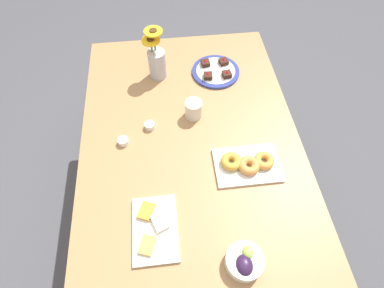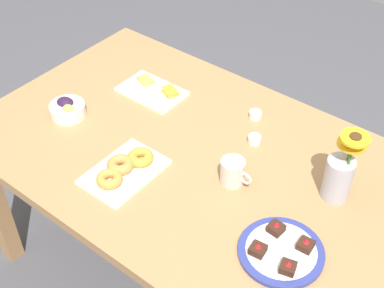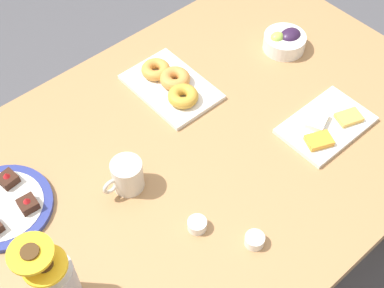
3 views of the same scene
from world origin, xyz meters
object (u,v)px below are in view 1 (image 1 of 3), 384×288
jam_cup_honey (123,141)px  dessert_plate (216,71)px  coffee_mug (193,109)px  croissant_platter (247,164)px  flower_vase (157,61)px  grape_bowl (244,261)px  jam_cup_berry (150,125)px  cheese_platter (154,228)px  dining_table (192,159)px

jam_cup_honey → dessert_plate: (0.41, -0.49, -0.00)m
coffee_mug → croissant_platter: size_ratio=0.42×
flower_vase → jam_cup_honey: bearing=157.1°
grape_bowl → croissant_platter: grape_bowl is taller
jam_cup_berry → flower_vase: 0.36m
jam_cup_honey → flower_vase: bearing=-22.9°
coffee_mug → croissant_platter: coffee_mug is taller
cheese_platter → jam_cup_berry: size_ratio=5.42×
jam_cup_honey → jam_cup_berry: size_ratio=1.00×
grape_bowl → jam_cup_berry: size_ratio=2.80×
dining_table → jam_cup_berry: size_ratio=33.33×
grape_bowl → dessert_plate: grape_bowl is taller
croissant_platter → jam_cup_honey: bearing=70.9°
jam_cup_honey → flower_vase: flower_vase is taller
coffee_mug → flower_vase: (0.30, 0.15, 0.05)m
dining_table → grape_bowl: size_ratio=11.91×
coffee_mug → dessert_plate: 0.32m
coffee_mug → grape_bowl: (-0.70, -0.10, -0.02)m
dining_table → jam_cup_berry: bearing=51.8°
jam_cup_berry → dessert_plate: (0.33, -0.37, -0.00)m
croissant_platter → dessert_plate: 0.59m
coffee_mug → dessert_plate: coffee_mug is taller
coffee_mug → jam_cup_berry: size_ratio=2.43×
croissant_platter → jam_cup_berry: size_ratio=5.83×
cheese_platter → jam_cup_honey: (0.41, 0.12, 0.00)m
dining_table → coffee_mug: (0.19, -0.03, 0.13)m
cheese_platter → flower_vase: 0.84m
flower_vase → croissant_platter: bearing=-150.1°
dining_table → jam_cup_honey: 0.33m
flower_vase → dining_table: bearing=-165.7°
coffee_mug → cheese_platter: coffee_mug is taller
dessert_plate → coffee_mug: bearing=151.4°
coffee_mug → dining_table: bearing=171.4°
coffee_mug → dessert_plate: size_ratio=0.46×
grape_bowl → dining_table: bearing=14.0°
cheese_platter → jam_cup_honey: bearing=16.5°
jam_cup_berry → coffee_mug: bearing=-76.3°
grape_bowl → dessert_plate: bearing=-3.3°
grape_bowl → jam_cup_berry: 0.72m
coffee_mug → jam_cup_honey: 0.36m
grape_bowl → dessert_plate: 0.98m
coffee_mug → jam_cup_berry: coffee_mug is taller
dessert_plate → grape_bowl: bearing=176.7°
jam_cup_berry → grape_bowl: bearing=-154.6°
cheese_platter → flower_vase: bearing=-3.9°
dining_table → jam_cup_honey: bearing=77.4°
coffee_mug → jam_cup_honey: size_ratio=2.43×
croissant_platter → jam_cup_berry: croissant_platter is taller
grape_bowl → jam_cup_honey: size_ratio=2.80×
croissant_platter → jam_cup_honey: croissant_platter is taller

